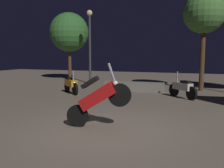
{
  "coord_description": "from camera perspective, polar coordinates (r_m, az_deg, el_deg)",
  "views": [
    {
      "loc": [
        2.12,
        -5.34,
        1.82
      ],
      "look_at": [
        -0.26,
        1.07,
        1.0
      ],
      "focal_mm": 38.98,
      "sensor_mm": 36.0,
      "label": 1
    }
  ],
  "objects": [
    {
      "name": "ground_plane",
      "position": [
        6.03,
        -1.26,
        -10.74
      ],
      "size": [
        40.0,
        40.0,
        0.0
      ],
      "primitive_type": "plane",
      "color": "#756656"
    },
    {
      "name": "motorcycle_red_foreground",
      "position": [
        6.01,
        -3.37,
        -3.48
      ],
      "size": [
        1.66,
        0.38,
        1.63
      ],
      "rotation": [
        0.0,
        0.0,
        0.09
      ],
      "color": "black",
      "rests_on": "ground_plane"
    },
    {
      "name": "motorcycle_orange_parked_left",
      "position": [
        11.64,
        -9.65,
        -0.08
      ],
      "size": [
        1.33,
        1.15,
        1.11
      ],
      "rotation": [
        0.0,
        0.0,
        5.58
      ],
      "color": "black",
      "rests_on": "ground_plane"
    },
    {
      "name": "motorcycle_white_parked_right",
      "position": [
        10.68,
        16.2,
        -0.88
      ],
      "size": [
        1.25,
        1.24,
        1.11
      ],
      "rotation": [
        0.0,
        0.0,
        2.36
      ],
      "color": "black",
      "rests_on": "ground_plane"
    },
    {
      "name": "streetlamp_near",
      "position": [
        15.46,
        -5.24,
        10.94
      ],
      "size": [
        0.36,
        0.36,
        4.57
      ],
      "color": "#38383D",
      "rests_on": "ground_plane"
    },
    {
      "name": "tree_left_bg",
      "position": [
        13.33,
        20.82,
        15.19
      ],
      "size": [
        2.05,
        2.05,
        4.93
      ],
      "color": "#4C331E",
      "rests_on": "ground_plane"
    },
    {
      "name": "tree_center_bg",
      "position": [
        18.14,
        -10.02,
        11.81
      ],
      "size": [
        2.8,
        2.8,
        4.84
      ],
      "color": "#4C331E",
      "rests_on": "ground_plane"
    },
    {
      "name": "planter_wall_low",
      "position": [
        12.49,
        5.08,
        -0.53
      ],
      "size": [
        3.09,
        0.5,
        0.45
      ],
      "color": "gray",
      "rests_on": "ground_plane"
    }
  ]
}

